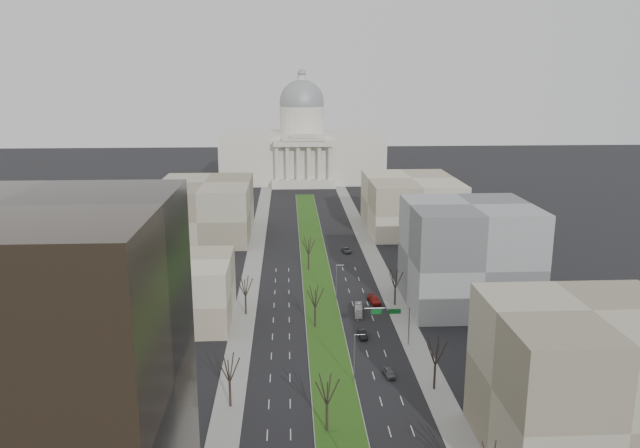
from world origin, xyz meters
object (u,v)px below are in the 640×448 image
object	(u,v)px
car_grey_near	(389,373)
box_van	(359,310)
car_red	(374,300)
car_black	(362,334)
car_grey_far	(347,250)

from	to	relation	value
car_grey_near	box_van	bearing A→B (deg)	87.48
car_grey_near	box_van	distance (m)	29.91
box_van	car_red	bearing A→B (deg)	62.10
car_grey_near	car_black	xyz separation A→B (m)	(-2.76, 17.04, 0.03)
car_red	car_grey_far	distance (m)	43.33
car_red	car_grey_far	size ratio (longest dim) A/B	1.12
car_black	car_red	size ratio (longest dim) A/B	0.81
car_grey_near	box_van	world-z (taller)	box_van
car_grey_near	car_grey_far	size ratio (longest dim) A/B	0.84
car_grey_near	car_grey_far	bearing A→B (deg)	83.50
box_van	car_black	bearing A→B (deg)	-86.94
car_grey_far	box_van	bearing A→B (deg)	-98.49
car_grey_far	box_van	world-z (taller)	box_van
car_black	car_red	bearing A→B (deg)	72.87
car_grey_near	car_black	bearing A→B (deg)	92.62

